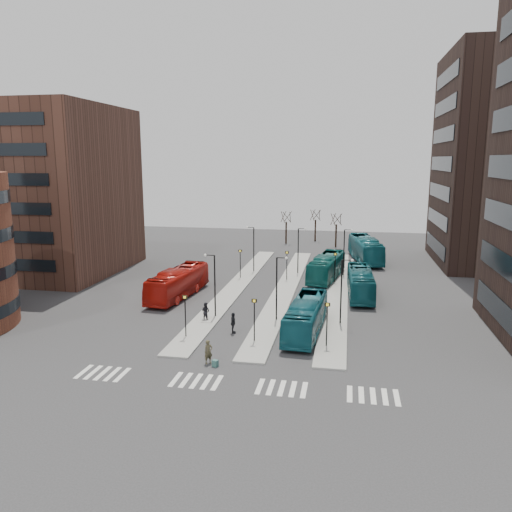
% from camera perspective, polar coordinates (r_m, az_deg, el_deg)
% --- Properties ---
extents(ground, '(160.00, 160.00, 0.00)m').
position_cam_1_polar(ground, '(32.27, -7.28, -17.09)').
color(ground, '#2C2C2F').
rests_on(ground, ground).
extents(island_left, '(2.50, 45.00, 0.15)m').
position_cam_1_polar(island_left, '(60.40, -2.24, -3.44)').
color(island_left, gray).
rests_on(island_left, ground).
extents(island_mid, '(2.50, 45.00, 0.15)m').
position_cam_1_polar(island_mid, '(59.40, 3.43, -3.70)').
color(island_mid, gray).
rests_on(island_mid, ground).
extents(island_right, '(2.50, 45.00, 0.15)m').
position_cam_1_polar(island_right, '(58.99, 9.23, -3.93)').
color(island_right, gray).
rests_on(island_right, ground).
extents(suitcase, '(0.50, 0.46, 0.51)m').
position_cam_1_polar(suitcase, '(37.96, -4.69, -12.13)').
color(suitcase, navy).
rests_on(suitcase, ground).
extents(red_bus, '(3.86, 11.79, 3.23)m').
position_cam_1_polar(red_bus, '(56.26, -8.88, -3.04)').
color(red_bus, '#B0150D').
rests_on(red_bus, ground).
extents(teal_bus_a, '(3.27, 11.01, 3.03)m').
position_cam_1_polar(teal_bus_a, '(44.55, 5.73, -6.86)').
color(teal_bus_a, '#145865').
rests_on(teal_bus_a, ground).
extents(teal_bus_b, '(4.54, 11.70, 3.18)m').
position_cam_1_polar(teal_bus_b, '(64.37, 8.07, -1.25)').
color(teal_bus_b, '#125D59').
rests_on(teal_bus_b, ground).
extents(teal_bus_c, '(2.96, 11.13, 3.08)m').
position_cam_1_polar(teal_bus_c, '(57.18, 11.85, -2.99)').
color(teal_bus_c, '#12555E').
rests_on(teal_bus_c, ground).
extents(teal_bus_d, '(5.17, 13.37, 3.63)m').
position_cam_1_polar(teal_bus_d, '(76.81, 12.39, 0.77)').
color(teal_bus_d, '#16626E').
rests_on(teal_bus_d, ground).
extents(traveller, '(0.80, 0.78, 1.84)m').
position_cam_1_polar(traveller, '(38.29, -5.47, -10.85)').
color(traveller, '#46402A').
rests_on(traveller, ground).
extents(commuter_a, '(1.03, 0.91, 1.77)m').
position_cam_1_polar(commuter_a, '(48.04, -5.78, -6.31)').
color(commuter_a, black).
rests_on(commuter_a, ground).
extents(commuter_b, '(0.71, 1.18, 1.88)m').
position_cam_1_polar(commuter_b, '(44.42, -2.63, -7.65)').
color(commuter_b, black).
rests_on(commuter_b, ground).
extents(commuter_c, '(0.94, 1.23, 1.68)m').
position_cam_1_polar(commuter_c, '(46.58, 4.23, -6.91)').
color(commuter_c, black).
rests_on(commuter_c, ground).
extents(crosswalk_stripes, '(22.35, 2.40, 0.01)m').
position_cam_1_polar(crosswalk_stripes, '(35.28, -2.45, -14.42)').
color(crosswalk_stripes, silver).
rests_on(crosswalk_stripes, ground).
extents(office_block, '(25.00, 20.12, 22.00)m').
position_cam_1_polar(office_block, '(74.75, -24.79, 6.84)').
color(office_block, '#4D2E24').
rests_on(office_block, ground).
extents(sign_poles, '(12.45, 22.12, 3.65)m').
position_cam_1_polar(sign_poles, '(52.15, 2.06, -3.13)').
color(sign_poles, black).
rests_on(sign_poles, ground).
extents(lamp_posts, '(14.04, 20.24, 6.12)m').
position_cam_1_polar(lamp_posts, '(56.59, 3.85, -0.80)').
color(lamp_posts, black).
rests_on(lamp_posts, ground).
extents(bare_trees, '(10.97, 8.14, 5.90)m').
position_cam_1_polar(bare_trees, '(90.77, 6.45, 3.09)').
color(bare_trees, black).
rests_on(bare_trees, ground).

